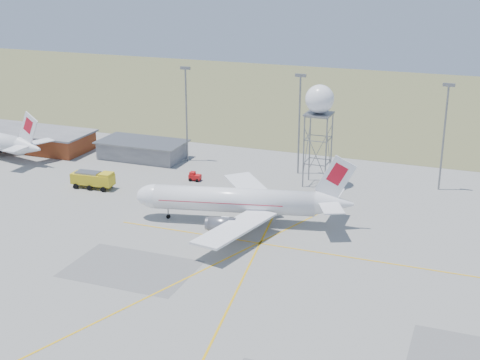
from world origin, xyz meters
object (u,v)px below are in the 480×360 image
at_px(airliner_main, 238,201).
at_px(baggage_tug, 195,177).
at_px(radar_tower, 318,130).
at_px(fire_truck, 94,180).

distance_m(airliner_main, baggage_tug, 23.63).
relative_size(airliner_main, radar_tower, 1.85).
bearing_deg(airliner_main, fire_truck, -23.80).
relative_size(airliner_main, baggage_tug, 15.53).
height_order(fire_truck, baggage_tug, fire_truck).
height_order(radar_tower, fire_truck, radar_tower).
height_order(radar_tower, baggage_tug, radar_tower).
xyz_separation_m(radar_tower, baggage_tug, (-23.24, -6.28, -10.39)).
height_order(airliner_main, baggage_tug, airliner_main).
xyz_separation_m(fire_truck, baggage_tug, (16.18, 11.03, -0.93)).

